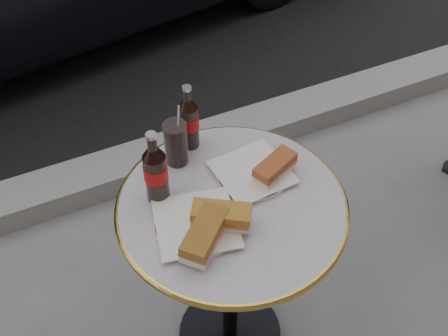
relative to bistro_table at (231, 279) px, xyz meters
name	(u,v)px	position (x,y,z in m)	size (l,w,h in m)	color
ground	(230,335)	(0.00, 0.00, -0.37)	(80.00, 80.00, 0.00)	slate
curb	(145,163)	(0.00, 0.90, -0.32)	(40.00, 0.20, 0.12)	gray
bistro_table	(231,279)	(0.00, 0.00, 0.00)	(0.62, 0.62, 0.73)	#BAB2C4
plate_left	(196,225)	(-0.12, -0.03, 0.37)	(0.21, 0.21, 0.01)	silver
plate_right	(252,174)	(0.09, 0.07, 0.37)	(0.20, 0.20, 0.01)	silver
sandwich_left_a	(205,236)	(-0.12, -0.09, 0.41)	(0.16, 0.07, 0.05)	#8E5E24
sandwich_left_b	(221,217)	(-0.06, -0.06, 0.40)	(0.15, 0.07, 0.05)	#AB722B
sandwich_right	(275,168)	(0.15, 0.04, 0.40)	(0.13, 0.06, 0.05)	#A04E28
cola_bottle_left	(155,167)	(-0.17, 0.10, 0.48)	(0.06, 0.06, 0.23)	black
cola_bottle_right	(188,117)	(-0.01, 0.26, 0.47)	(0.06, 0.06, 0.21)	black
cola_glass	(176,143)	(-0.07, 0.21, 0.43)	(0.07, 0.07, 0.14)	black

